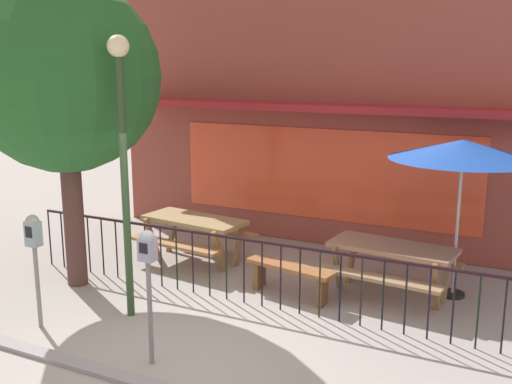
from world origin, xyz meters
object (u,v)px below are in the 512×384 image
Objects in this scene: picnic_table_right at (392,256)px; parking_meter_near at (148,262)px; picnic_table_left at (194,227)px; street_tree at (64,77)px; patio_umbrella at (463,151)px; parking_meter_far at (34,241)px; patio_bench at (290,273)px; street_lamp at (123,137)px.

picnic_table_right is 1.21× the size of parking_meter_near.
picnic_table_left is 1.01× the size of picnic_table_right.
picnic_table_right is 5.44m from street_tree.
patio_umbrella is (4.26, 0.36, 1.56)m from picnic_table_left.
parking_meter_far is at bearing -97.30° from picnic_table_left.
picnic_table_left is 2.24m from patio_bench.
parking_meter_far is at bearing -64.81° from street_tree.
patio_umbrella is 0.51× the size of street_tree.
picnic_table_left is 1.28× the size of parking_meter_far.
street_lamp is (-1.05, 0.96, 1.22)m from parking_meter_near.
parking_meter_near reaches higher than parking_meter_far.
patio_bench is at bearing -152.31° from picnic_table_right.
street_tree is (-2.53, 1.53, 1.95)m from parking_meter_near.
picnic_table_left is 1.35× the size of patio_bench.
parking_meter_near is at bearing -31.14° from street_tree.
street_lamp is at bearing -145.15° from patio_umbrella.
picnic_table_left is 3.28m from street_tree.
street_tree is at bearing -121.23° from picnic_table_left.
street_lamp is at bearing -79.64° from picnic_table_left.
parking_meter_near is 1.88m from parking_meter_far.
parking_meter_far is at bearing -136.18° from patio_bench.
parking_meter_near is at bearing -65.74° from picnic_table_left.
patio_umbrella is at bearing 4.82° from picnic_table_left.
picnic_table_left is 0.42× the size of street_tree.
picnic_table_right is 0.42× the size of street_tree.
parking_meter_far is (-4.66, -3.50, -1.00)m from patio_umbrella.
parking_meter_near is at bearing -121.12° from picnic_table_right.
street_lamp is at bearing -21.05° from street_tree.
street_tree is (-4.49, -1.71, 2.56)m from picnic_table_right.
parking_meter_near is at bearing -4.18° from parking_meter_far.
picnic_table_right is 1.28× the size of parking_meter_far.
street_lamp reaches higher than parking_meter_far.
parking_meter_near is 3.54m from street_tree.
picnic_table_left is at bearing 82.70° from parking_meter_far.
picnic_table_right is at bearing 38.98° from parking_meter_far.
picnic_table_left is 3.21m from parking_meter_far.
street_tree is (-5.32, -2.10, 1.00)m from patio_umbrella.
street_tree reaches higher than street_lamp.
parking_meter_far is (-1.88, 0.14, -0.06)m from parking_meter_near.
picnic_table_right reaches higher than patio_bench.
picnic_table_right is at bearing 20.84° from street_tree.
street_lamp is (-3.84, -2.67, 0.28)m from patio_umbrella.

